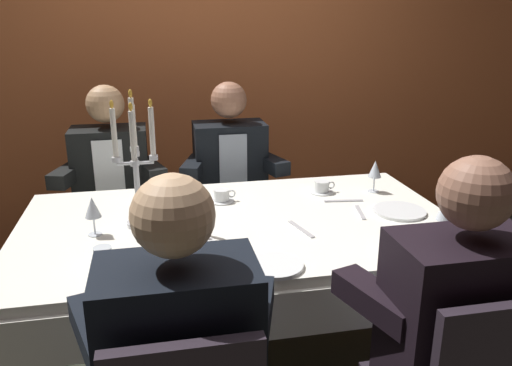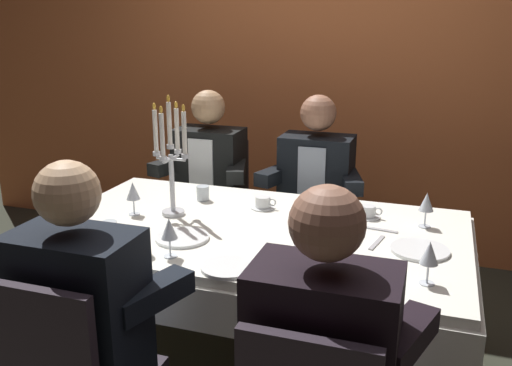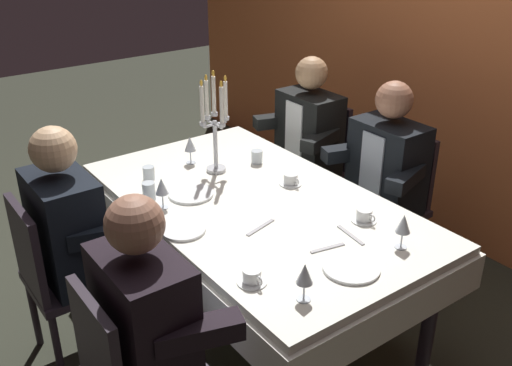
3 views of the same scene
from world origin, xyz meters
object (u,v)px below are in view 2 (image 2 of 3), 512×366
dinner_plate_0 (182,237)px  water_tumbler_2 (110,230)px  seated_diner_0 (210,169)px  seated_diner_3 (322,355)px  dinner_plate_1 (420,250)px  wine_glass_0 (133,192)px  candelabra (171,160)px  water_tumbler_0 (141,243)px  seated_diner_1 (78,309)px  coffee_cup_2 (368,212)px  dining_table (253,251)px  wine_glass_1 (169,229)px  wine_glass_2 (427,203)px  wine_glass_3 (429,254)px  coffee_cup_0 (365,280)px  water_tumbler_1 (203,193)px  coffee_cup_1 (263,203)px  dinner_plate_2 (228,267)px  seated_diner_2 (316,179)px

dinner_plate_0 → water_tumbler_2: water_tumbler_2 is taller
seated_diner_0 → seated_diner_3: 2.09m
dinner_plate_1 → wine_glass_0: bearing=179.2°
candelabra → dinner_plate_0: size_ratio=2.48×
water_tumbler_0 → seated_diner_1: (0.02, -0.45, -0.05)m
coffee_cup_2 → dining_table: bearing=-148.3°
wine_glass_1 → wine_glass_2: same height
water_tumbler_2 → wine_glass_0: bearing=100.8°
dining_table → seated_diner_1: bearing=-109.4°
wine_glass_2 → seated_diner_0: 1.49m
dining_table → wine_glass_3: wine_glass_3 is taller
dining_table → coffee_cup_0: coffee_cup_0 is taller
wine_glass_1 → coffee_cup_2: bearing=46.1°
water_tumbler_1 → water_tumbler_2: 0.64m
wine_glass_3 → seated_diner_3: bearing=-115.9°
seated_diner_1 → wine_glass_1: bearing=77.5°
dining_table → seated_diner_0: seated_diner_0 is taller
water_tumbler_0 → wine_glass_1: bearing=6.4°
dinner_plate_0 → coffee_cup_1: bearing=67.6°
coffee_cup_1 → seated_diner_3: 1.28m
wine_glass_1 → water_tumbler_2: bearing=164.5°
wine_glass_1 → seated_diner_3: 0.87m
coffee_cup_1 → wine_glass_2: bearing=-0.8°
dinner_plate_1 → water_tumbler_1: size_ratio=3.13×
dinner_plate_2 → seated_diner_0: (-0.65, 1.34, -0.01)m
dinner_plate_0 → dinner_plate_2: same height
wine_glass_2 → seated_diner_0: size_ratio=0.13×
dinner_plate_0 → coffee_cup_0: size_ratio=1.78×
wine_glass_1 → candelabra: bearing=115.5°
candelabra → seated_diner_1: (0.11, -0.92, -0.28)m
coffee_cup_0 → seated_diner_1: bearing=-152.7°
water_tumbler_2 → seated_diner_2: size_ratio=0.06×
dinner_plate_1 → coffee_cup_2: bearing=127.2°
candelabra → water_tumbler_1: candelabra is taller
wine_glass_0 → seated_diner_1: size_ratio=0.13×
dinner_plate_0 → dinner_plate_1: (0.98, 0.19, 0.00)m
wine_glass_1 → water_tumbler_0: size_ratio=1.73×
candelabra → water_tumbler_2: bearing=-109.0°
wine_glass_3 → coffee_cup_1: bearing=143.5°
water_tumbler_2 → coffee_cup_0: water_tumbler_2 is taller
dinner_plate_1 → seated_diner_0: size_ratio=0.19×
wine_glass_1 → coffee_cup_0: wine_glass_1 is taller
wine_glass_0 → seated_diner_2: (0.70, 0.91, -0.12)m
water_tumbler_1 → seated_diner_3: size_ratio=0.06×
wine_glass_1 → water_tumbler_0: 0.14m
wine_glass_3 → coffee_cup_0: (-0.21, -0.09, -0.09)m
wine_glass_2 → coffee_cup_1: (-0.78, 0.01, -0.09)m
candelabra → wine_glass_0: candelabra is taller
dinner_plate_0 → coffee_cup_1: size_ratio=1.78×
wine_glass_2 → water_tumbler_2: wine_glass_2 is taller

